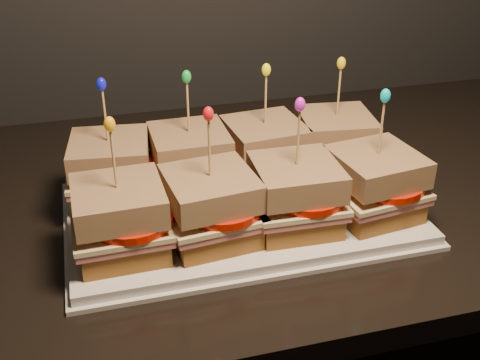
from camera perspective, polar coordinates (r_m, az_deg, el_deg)
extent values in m
cube|color=black|center=(0.85, -15.42, -3.50)|extent=(2.70, 0.65, 0.03)
cube|color=silver|center=(0.79, 0.00, -2.93)|extent=(0.44, 0.27, 0.02)
cube|color=silver|center=(0.79, 0.00, -3.30)|extent=(0.45, 0.28, 0.01)
cube|color=#5A3413|center=(0.81, -11.90, -0.80)|extent=(0.11, 0.11, 0.03)
cube|color=#B56260|center=(0.80, -12.02, 0.28)|extent=(0.12, 0.11, 0.01)
cube|color=beige|center=(0.80, -12.07, 0.72)|extent=(0.12, 0.12, 0.01)
cylinder|color=red|center=(0.79, -11.23, 1.11)|extent=(0.10, 0.10, 0.01)
cube|color=#51250E|center=(0.79, -12.28, 2.57)|extent=(0.11, 0.11, 0.03)
cylinder|color=tan|center=(0.77, -12.64, 5.70)|extent=(0.00, 0.00, 0.09)
ellipsoid|color=#1114CC|center=(0.75, -13.01, 8.85)|extent=(0.01, 0.01, 0.02)
cube|color=#5A3413|center=(0.82, -4.66, 0.13)|extent=(0.10, 0.10, 0.03)
cube|color=#B56260|center=(0.81, -4.71, 1.20)|extent=(0.11, 0.10, 0.01)
cube|color=beige|center=(0.81, -4.73, 1.64)|extent=(0.11, 0.11, 0.01)
cylinder|color=red|center=(0.80, -3.83, 2.04)|extent=(0.10, 0.10, 0.01)
cube|color=#51250E|center=(0.80, -4.81, 3.48)|extent=(0.10, 0.10, 0.03)
cylinder|color=tan|center=(0.78, -4.95, 6.60)|extent=(0.00, 0.00, 0.09)
ellipsoid|color=green|center=(0.76, -5.09, 9.74)|extent=(0.01, 0.01, 0.02)
cube|color=#5A3413|center=(0.84, 2.30, 1.02)|extent=(0.10, 0.10, 0.03)
cube|color=#B56260|center=(0.83, 2.33, 2.07)|extent=(0.12, 0.11, 0.01)
cube|color=beige|center=(0.83, 2.34, 2.51)|extent=(0.12, 0.11, 0.01)
cylinder|color=red|center=(0.83, 3.26, 2.89)|extent=(0.10, 0.10, 0.01)
cube|color=#51250E|center=(0.82, 2.38, 4.31)|extent=(0.11, 0.11, 0.03)
cylinder|color=tan|center=(0.80, 2.44, 7.36)|extent=(0.00, 0.00, 0.09)
ellipsoid|color=#F8FA11|center=(0.79, 2.51, 10.41)|extent=(0.01, 0.01, 0.02)
cube|color=#5A3413|center=(0.88, 8.83, 1.84)|extent=(0.11, 0.11, 0.03)
cube|color=#B56260|center=(0.87, 8.91, 2.86)|extent=(0.12, 0.11, 0.01)
cube|color=beige|center=(0.87, 8.94, 3.28)|extent=(0.12, 0.12, 0.01)
cylinder|color=red|center=(0.86, 9.87, 3.64)|extent=(0.10, 0.10, 0.01)
cube|color=#51250E|center=(0.85, 9.09, 5.02)|extent=(0.11, 0.11, 0.03)
cylinder|color=tan|center=(0.84, 9.34, 7.95)|extent=(0.00, 0.00, 0.09)
ellipsoid|color=yellow|center=(0.82, 9.58, 10.88)|extent=(0.01, 0.01, 0.02)
cube|color=#5A3413|center=(0.70, -11.06, -5.66)|extent=(0.10, 0.10, 0.03)
cube|color=#B56260|center=(0.69, -11.19, -4.47)|extent=(0.11, 0.10, 0.01)
cube|color=beige|center=(0.69, -11.24, -3.99)|extent=(0.11, 0.11, 0.01)
cylinder|color=red|center=(0.68, -10.25, -3.59)|extent=(0.10, 0.10, 0.01)
cube|color=#51250E|center=(0.68, -11.47, -1.94)|extent=(0.10, 0.10, 0.03)
cylinder|color=tan|center=(0.65, -11.86, 1.59)|extent=(0.00, 0.00, 0.09)
ellipsoid|color=orange|center=(0.64, -12.27, 5.20)|extent=(0.01, 0.01, 0.02)
cube|color=#5A3413|center=(0.71, -2.72, -4.52)|extent=(0.11, 0.11, 0.03)
cube|color=#B56260|center=(0.71, -2.76, -3.34)|extent=(0.12, 0.11, 0.01)
cube|color=beige|center=(0.70, -2.77, -2.85)|extent=(0.12, 0.11, 0.01)
cylinder|color=red|center=(0.70, -1.71, -2.44)|extent=(0.10, 0.10, 0.01)
cube|color=#51250E|center=(0.69, -2.82, -0.81)|extent=(0.11, 0.11, 0.03)
cylinder|color=tan|center=(0.67, -2.92, 2.69)|extent=(0.00, 0.00, 0.09)
ellipsoid|color=red|center=(0.65, -3.02, 6.28)|extent=(0.01, 0.01, 0.02)
cube|color=#5A3413|center=(0.74, 5.18, -3.34)|extent=(0.10, 0.10, 0.03)
cube|color=#B56260|center=(0.73, 5.24, -2.19)|extent=(0.11, 0.11, 0.01)
cube|color=beige|center=(0.73, 5.26, -1.72)|extent=(0.11, 0.11, 0.01)
cylinder|color=red|center=(0.72, 6.34, -1.31)|extent=(0.10, 0.10, 0.01)
cube|color=#51250E|center=(0.71, 5.36, 0.28)|extent=(0.10, 0.10, 0.03)
cylinder|color=tan|center=(0.69, 5.54, 3.68)|extent=(0.00, 0.00, 0.09)
ellipsoid|color=#C41FC1|center=(0.67, 5.72, 7.14)|extent=(0.01, 0.01, 0.02)
cube|color=#5A3413|center=(0.78, 12.41, -2.21)|extent=(0.11, 0.11, 0.03)
cube|color=#B56260|center=(0.77, 12.55, -1.10)|extent=(0.12, 0.12, 0.01)
cube|color=beige|center=(0.77, 12.60, -0.64)|extent=(0.12, 0.12, 0.01)
cylinder|color=red|center=(0.76, 13.66, -0.25)|extent=(0.10, 0.10, 0.01)
cube|color=#51250E|center=(0.75, 12.83, 1.26)|extent=(0.11, 0.11, 0.03)
cylinder|color=tan|center=(0.73, 13.22, 4.50)|extent=(0.00, 0.00, 0.09)
ellipsoid|color=#06B8C7|center=(0.72, 13.62, 7.78)|extent=(0.01, 0.01, 0.02)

